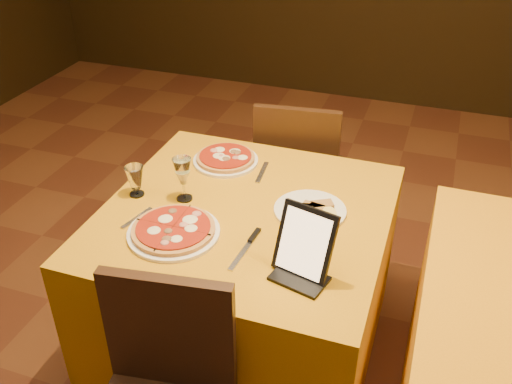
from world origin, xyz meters
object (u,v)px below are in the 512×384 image
(pizza_near, at_px, (174,231))
(tablet, at_px, (305,242))
(water_glass, at_px, (135,181))
(main_table, at_px, (246,283))
(wine_glass, at_px, (183,179))
(pizza_far, at_px, (226,159))
(chair_main_far, at_px, (300,172))

(pizza_near, relative_size, tablet, 1.41)
(water_glass, height_order, tablet, tablet)
(main_table, xyz_separation_m, tablet, (0.31, -0.27, 0.49))
(wine_glass, height_order, tablet, tablet)
(wine_glass, xyz_separation_m, tablet, (0.57, -0.27, 0.03))
(main_table, xyz_separation_m, pizza_far, (-0.22, 0.33, 0.39))
(main_table, relative_size, pizza_near, 3.21)
(pizza_near, xyz_separation_m, tablet, (0.51, -0.04, 0.10))
(chair_main_far, distance_m, wine_glass, 0.97)
(wine_glass, bearing_deg, chair_main_far, 72.74)
(pizza_far, height_order, tablet, tablet)
(main_table, distance_m, wine_glass, 0.54)
(pizza_near, height_order, wine_glass, wine_glass)
(wine_glass, bearing_deg, water_glass, -169.94)
(chair_main_far, height_order, tablet, tablet)
(main_table, relative_size, tablet, 4.51)
(main_table, height_order, chair_main_far, chair_main_far)
(pizza_near, height_order, pizza_far, same)
(chair_main_far, xyz_separation_m, pizza_near, (-0.20, -1.07, 0.31))
(main_table, distance_m, tablet, 0.64)
(water_glass, bearing_deg, main_table, 4.61)
(water_glass, relative_size, tablet, 0.53)
(pizza_near, bearing_deg, water_glass, 143.50)
(tablet, bearing_deg, water_glass, 177.39)
(chair_main_far, relative_size, tablet, 3.73)
(wine_glass, bearing_deg, pizza_far, 82.39)
(pizza_near, distance_m, tablet, 0.52)
(pizza_near, xyz_separation_m, water_glass, (-0.26, 0.19, 0.05))
(pizza_far, bearing_deg, chair_main_far, 66.84)
(chair_main_far, relative_size, pizza_near, 2.65)
(chair_main_far, height_order, pizza_far, chair_main_far)
(main_table, height_order, wine_glass, wine_glass)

